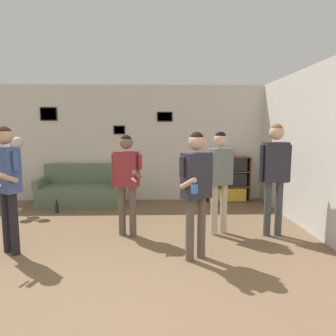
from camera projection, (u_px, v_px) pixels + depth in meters
name	position (u px, v px, depth m)	size (l,w,h in m)	color
ground_plane	(108.00, 325.00, 2.58)	(20.00, 20.00, 0.00)	brown
wall_back	(141.00, 143.00, 7.06)	(8.18, 0.08, 2.70)	beige
wall_right	(314.00, 150.00, 4.80)	(0.06, 7.06, 2.70)	beige
couch	(82.00, 191.00, 6.74)	(1.86, 0.80, 0.88)	#5B7056
bookshelf	(227.00, 179.00, 7.00)	(1.04, 0.30, 1.05)	brown
floor_lamp	(11.00, 153.00, 6.04)	(0.43, 0.46, 1.53)	#ADA89E
person_player_foreground_left	(7.00, 176.00, 3.96)	(0.43, 0.60, 1.72)	black
person_player_foreground_center	(127.00, 175.00, 4.65)	(0.48, 0.53, 1.60)	brown
person_watcher_holding_cup	(196.00, 183.00, 3.78)	(0.45, 0.55, 1.65)	brown
person_spectator_near_bookshelf	(220.00, 172.00, 4.73)	(0.47, 0.32, 1.65)	#B7AD99
person_spectator_far_right	(275.00, 167.00, 4.63)	(0.50, 0.22, 1.77)	#3D4247
bottle_on_floor	(57.00, 208.00, 6.04)	(0.07, 0.07, 0.28)	black
drinking_cup	(233.00, 155.00, 6.93)	(0.07, 0.07, 0.10)	red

